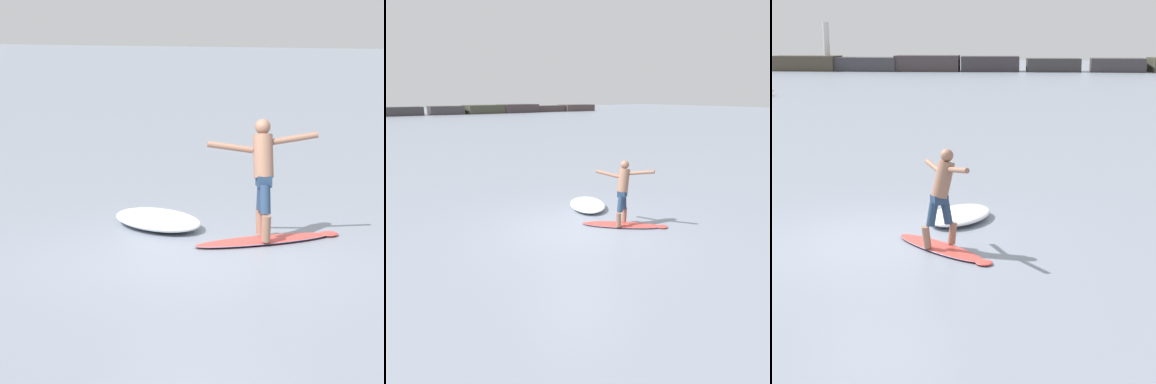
% 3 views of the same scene
% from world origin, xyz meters
% --- Properties ---
extents(ground_plane, '(200.00, 200.00, 0.00)m').
position_xyz_m(ground_plane, '(0.00, 0.00, 0.00)').
color(ground_plane, gray).
extents(rock_jetty_breakwater, '(70.43, 5.00, 5.38)m').
position_xyz_m(rock_jetty_breakwater, '(9.33, 62.00, 0.78)').
color(rock_jetty_breakwater, '#443E31').
rests_on(rock_jetty_breakwater, ground).
extents(surfboard, '(1.95, 1.80, 0.20)m').
position_xyz_m(surfboard, '(1.18, -0.38, 0.03)').
color(surfboard, '#E2463E').
rests_on(surfboard, ground).
extents(surfer, '(0.91, 1.39, 1.69)m').
position_xyz_m(surfer, '(1.20, -0.32, 1.05)').
color(surfer, '#916550').
rests_on(surfer, surfboard).
extents(wave_foam_at_tail, '(1.69, 1.97, 0.23)m').
position_xyz_m(wave_foam_at_tail, '(1.34, 1.46, 0.12)').
color(wave_foam_at_tail, white).
rests_on(wave_foam_at_tail, ground).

